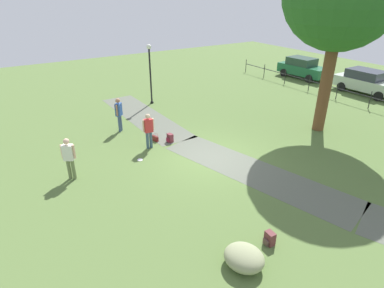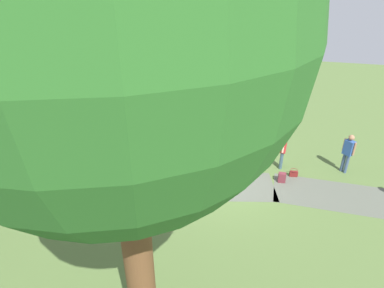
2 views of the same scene
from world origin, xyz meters
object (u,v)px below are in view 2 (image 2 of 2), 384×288
Objects in this scene: woman_with_handbag at (283,148)px; passerby_on_path at (348,151)px; backpack_by_boulder at (123,144)px; spare_backpack_on_lawn at (282,178)px; lawn_boulder at (130,133)px; large_shade_tree at (114,38)px; man_near_boulder at (269,115)px; handbag_on_grass at (294,173)px; frisbee_on_grass at (262,155)px.

passerby_on_path is (-2.52, -0.39, 0.05)m from woman_with_handbag.
spare_backpack_on_lawn is at bearing 173.18° from backpack_by_boulder.
passerby_on_path is (-9.98, 0.52, 0.71)m from lawn_boulder.
lawn_boulder is 7.54m from woman_with_handbag.
spare_backpack_on_lawn is (-2.69, -7.05, -6.14)m from large_shade_tree.
large_shade_tree is 9.73m from spare_backpack_on_lawn.
backpack_by_boulder is (4.62, -7.93, -6.14)m from large_shade_tree.
lawn_boulder is 7.20m from man_near_boulder.
handbag_on_grass is at bearing 107.85° from man_near_boulder.
large_shade_tree is at bearing 78.62° from frisbee_on_grass.
man_near_boulder is 7.24× the size of frisbee_on_grass.
large_shade_tree reaches higher than backpack_by_boulder.
lawn_boulder is 3.83× the size of handbag_on_grass.
man_near_boulder is 4.13× the size of spare_backpack_on_lawn.
large_shade_tree is at bearing 81.11° from man_near_boulder.
woman_with_handbag reaches higher than spare_backpack_on_lawn.
man_near_boulder is (-1.83, -11.69, -5.38)m from large_shade_tree.
handbag_on_grass is at bearing 169.62° from lawn_boulder.
backpack_by_boulder is (9.76, 0.59, -0.79)m from passerby_on_path.
backpack_by_boulder is 1.00× the size of spare_backpack_on_lawn.
lawn_boulder reaches higher than handbag_on_grass.
backpack_by_boulder is 1.75× the size of frisbee_on_grass.
backpack_by_boulder is (6.45, 3.76, -0.76)m from man_near_boulder.
spare_backpack_on_lawn is (-0.87, 4.63, -0.76)m from man_near_boulder.
backpack_by_boulder reaches higher than handbag_on_grass.
lawn_boulder is 8.12m from handbag_on_grass.
backpack_by_boulder is (7.77, -0.35, 0.05)m from handbag_on_grass.
large_shade_tree is 10.28m from handbag_on_grass.
frisbee_on_grass is (-1.81, -8.97, -6.32)m from large_shade_tree.
lawn_boulder is 0.77× the size of passerby_on_path.
man_near_boulder is 4.58m from passerby_on_path.
handbag_on_grass is 1.94m from frisbee_on_grass.
lawn_boulder is at bearing -2.98° from passerby_on_path.
man_near_boulder is 2.88m from frisbee_on_grass.
man_near_boulder reaches higher than frisbee_on_grass.
man_near_boulder reaches higher than spare_backpack_on_lawn.
large_shade_tree reaches higher than woman_with_handbag.
frisbee_on_grass is (1.34, -1.39, -0.13)m from handbag_on_grass.
woman_with_handbag is (-7.46, 0.91, 0.66)m from lawn_boulder.
man_near_boulder is at bearing -90.45° from frisbee_on_grass.
woman_with_handbag is 1.10m from handbag_on_grass.
passerby_on_path reaches higher than man_near_boulder.
passerby_on_path is 4.22× the size of spare_backpack_on_lawn.
spare_backpack_on_lawn reaches higher than handbag_on_grass.
backpack_by_boulder is at bearing 9.18° from frisbee_on_grass.
large_shade_tree is 11.12m from frisbee_on_grass.
passerby_on_path is 2.36m from handbag_on_grass.
woman_with_handbag is 7.28m from backpack_by_boulder.
spare_backpack_on_lawn reaches higher than frisbee_on_grass.
handbag_on_grass is (-7.99, 1.46, -0.13)m from lawn_boulder.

